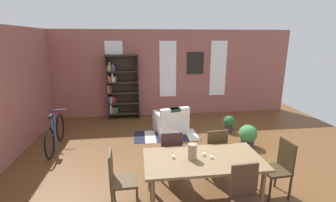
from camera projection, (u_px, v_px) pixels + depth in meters
ground_plane at (189, 167)px, 4.86m from camera, size 9.54×9.54×0.00m
back_wall_brick at (168, 73)px, 7.93m from camera, size 8.34×0.12×2.81m
window_pane_0 at (115, 70)px, 7.62m from camera, size 0.55×0.02×1.83m
window_pane_1 at (168, 69)px, 7.83m from camera, size 0.55×0.02×1.83m
window_pane_2 at (218, 69)px, 8.03m from camera, size 0.55×0.02×1.83m
dining_table at (203, 163)px, 3.68m from camera, size 1.82×0.93×0.75m
vase_on_table at (192, 152)px, 3.61m from camera, size 0.14×0.14×0.25m
tealight_candle_0 at (211, 157)px, 3.65m from camera, size 0.04×0.04×0.04m
tealight_candle_1 at (204, 154)px, 3.73m from camera, size 0.04×0.04×0.05m
tealight_candle_2 at (173, 157)px, 3.65m from camera, size 0.04×0.04×0.04m
dining_chair_far_right at (214, 150)px, 4.43m from camera, size 0.43×0.43×0.95m
dining_chair_far_left at (171, 153)px, 4.33m from camera, size 0.41×0.41×0.95m
dining_chair_head_left at (119, 178)px, 3.56m from camera, size 0.41×0.41×0.95m
dining_chair_near_right at (247, 198)px, 3.10m from camera, size 0.42×0.42×0.95m
dining_chair_head_right at (279, 166)px, 3.88m from camera, size 0.43×0.43×0.95m
bookshelf_tall at (121, 87)px, 7.60m from camera, size 1.02×0.31×2.04m
armchair_white at (171, 122)px, 6.63m from camera, size 0.97×0.97×0.75m
bicycle_second at (55, 134)px, 5.63m from camera, size 0.44×1.67×0.89m
potted_plant_by_shelf at (229, 123)px, 6.61m from camera, size 0.31×0.31×0.46m
potted_plant_corner at (248, 135)px, 5.71m from camera, size 0.43×0.43×0.54m
potted_plant_window at (175, 139)px, 5.70m from camera, size 0.25×0.25×0.40m
striped_rug at (166, 136)px, 6.39m from camera, size 1.69×0.83×0.01m
framed_picture at (195, 63)px, 7.88m from camera, size 0.56×0.03×0.72m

